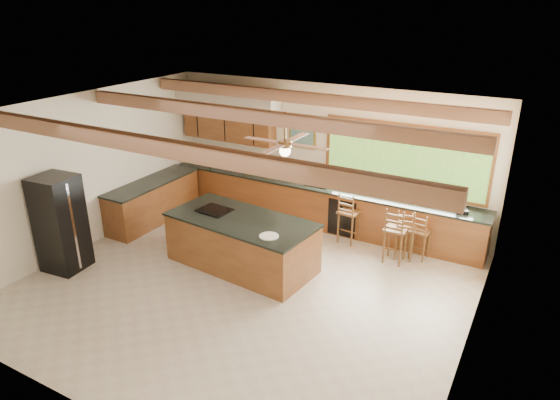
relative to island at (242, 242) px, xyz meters
The scene contains 9 objects.
ground 0.88m from the island, 53.49° to the right, with size 7.20×7.20×0.00m, color beige.
room_shell 1.76m from the island, 10.80° to the left, with size 7.27×6.54×3.02m.
counter_run 1.96m from the island, 101.05° to the left, with size 7.12×3.10×1.23m.
island is the anchor object (origin of this frame).
refrigerator 3.24m from the island, 149.58° to the right, with size 0.75×0.73×1.77m.
bar_stool_a 2.25m from the island, 52.91° to the left, with size 0.43×0.43×1.09m.
bar_stool_b 3.04m from the island, 33.67° to the left, with size 0.42×0.42×1.02m.
bar_stool_c 2.81m from the island, 30.90° to the left, with size 0.40×0.40×1.11m.
bar_stool_d 3.31m from the island, 32.91° to the left, with size 0.37×0.37×0.94m.
Camera 1 is at (4.12, -6.18, 4.61)m, focal length 32.00 mm.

